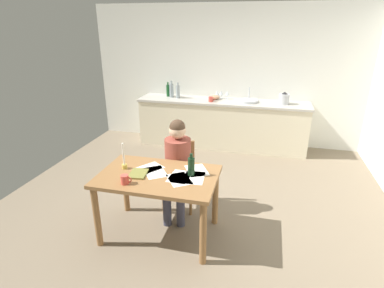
# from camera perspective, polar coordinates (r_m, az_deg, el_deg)

# --- Properties ---
(ground_plane) EXTENTS (5.20, 5.20, 0.04)m
(ground_plane) POSITION_cam_1_polar(r_m,az_deg,el_deg) (4.16, 0.45, -11.60)
(ground_plane) COLOR #7A6B56
(wall_back) EXTENTS (5.20, 0.12, 2.60)m
(wall_back) POSITION_cam_1_polar(r_m,az_deg,el_deg) (6.12, 6.33, 12.39)
(wall_back) COLOR silver
(wall_back) RESTS_ON ground
(kitchen_counter) EXTENTS (3.18, 0.64, 0.90)m
(kitchen_counter) POSITION_cam_1_polar(r_m,az_deg,el_deg) (5.97, 5.52, 3.81)
(kitchen_counter) COLOR beige
(kitchen_counter) RESTS_ON ground
(dining_table) EXTENTS (1.26, 0.81, 0.75)m
(dining_table) POSITION_cam_1_polar(r_m,az_deg,el_deg) (3.36, -6.25, -7.42)
(dining_table) COLOR olive
(dining_table) RESTS_ON ground
(chair_at_table) EXTENTS (0.45, 0.45, 0.86)m
(chair_at_table) POSITION_cam_1_polar(r_m,az_deg,el_deg) (3.96, -2.34, -5.11)
(chair_at_table) COLOR olive
(chair_at_table) RESTS_ON ground
(person_seated) EXTENTS (0.38, 0.62, 1.19)m
(person_seated) POSITION_cam_1_polar(r_m,az_deg,el_deg) (3.74, -2.76, -3.36)
(person_seated) COLOR brown
(person_seated) RESTS_ON ground
(coffee_mug) EXTENTS (0.12, 0.08, 0.09)m
(coffee_mug) POSITION_cam_1_polar(r_m,az_deg,el_deg) (3.17, -12.28, -6.42)
(coffee_mug) COLOR #D84C3F
(coffee_mug) RESTS_ON dining_table
(candlestick) EXTENTS (0.06, 0.06, 0.30)m
(candlestick) POSITION_cam_1_polar(r_m,az_deg,el_deg) (3.47, -12.44, -3.16)
(candlestick) COLOR gold
(candlestick) RESTS_ON dining_table
(book_magazine) EXTENTS (0.20, 0.25, 0.02)m
(book_magazine) POSITION_cam_1_polar(r_m,az_deg,el_deg) (3.34, -9.90, -5.42)
(book_magazine) COLOR olive
(book_magazine) RESTS_ON dining_table
(paper_letter) EXTENTS (0.34, 0.36, 0.00)m
(paper_letter) POSITION_cam_1_polar(r_m,az_deg,el_deg) (3.46, -7.96, -4.45)
(paper_letter) COLOR white
(paper_letter) RESTS_ON dining_table
(paper_bill) EXTENTS (0.23, 0.31, 0.00)m
(paper_bill) POSITION_cam_1_polar(r_m,az_deg,el_deg) (3.23, 0.38, -6.23)
(paper_bill) COLOR white
(paper_bill) RESTS_ON dining_table
(paper_envelope) EXTENTS (0.34, 0.36, 0.00)m
(paper_envelope) POSITION_cam_1_polar(r_m,az_deg,el_deg) (3.20, -2.32, -6.53)
(paper_envelope) COLOR white
(paper_envelope) RESTS_ON dining_table
(paper_receipt) EXTENTS (0.34, 0.36, 0.00)m
(paper_receipt) POSITION_cam_1_polar(r_m,az_deg,el_deg) (3.36, -6.83, -5.19)
(paper_receipt) COLOR white
(paper_receipt) RESTS_ON dining_table
(paper_notice) EXTENTS (0.33, 0.36, 0.00)m
(paper_notice) POSITION_cam_1_polar(r_m,az_deg,el_deg) (3.38, 0.89, -4.88)
(paper_notice) COLOR white
(paper_notice) RESTS_ON dining_table
(paper_flyer) EXTENTS (0.23, 0.31, 0.00)m
(paper_flyer) POSITION_cam_1_polar(r_m,az_deg,el_deg) (3.25, -2.28, -6.04)
(paper_flyer) COLOR white
(paper_flyer) RESTS_ON dining_table
(wine_bottle_on_table) EXTENTS (0.07, 0.07, 0.25)m
(wine_bottle_on_table) POSITION_cam_1_polar(r_m,az_deg,el_deg) (3.23, -0.14, -4.13)
(wine_bottle_on_table) COLOR black
(wine_bottle_on_table) RESTS_ON dining_table
(sink_unit) EXTENTS (0.36, 0.36, 0.24)m
(sink_unit) POSITION_cam_1_polar(r_m,az_deg,el_deg) (5.80, 10.33, 7.88)
(sink_unit) COLOR #B2B7BC
(sink_unit) RESTS_ON kitchen_counter
(bottle_oil) EXTENTS (0.07, 0.07, 0.28)m
(bottle_oil) POSITION_cam_1_polar(r_m,az_deg,el_deg) (6.16, -4.45, 9.85)
(bottle_oil) COLOR #194C23
(bottle_oil) RESTS_ON kitchen_counter
(bottle_vinegar) EXTENTS (0.08, 0.08, 0.32)m
(bottle_vinegar) POSITION_cam_1_polar(r_m,az_deg,el_deg) (6.08, -3.81, 9.86)
(bottle_vinegar) COLOR #8C999E
(bottle_vinegar) RESTS_ON kitchen_counter
(bottle_wine_red) EXTENTS (0.07, 0.07, 0.30)m
(bottle_wine_red) POSITION_cam_1_polar(r_m,az_deg,el_deg) (6.00, -2.61, 9.66)
(bottle_wine_red) COLOR #8C999E
(bottle_wine_red) RESTS_ON kitchen_counter
(mixing_bowl) EXTENTS (0.18, 0.18, 0.08)m
(mixing_bowl) POSITION_cam_1_polar(r_m,az_deg,el_deg) (5.92, 4.25, 8.61)
(mixing_bowl) COLOR tan
(mixing_bowl) RESTS_ON kitchen_counter
(stovetop_kettle) EXTENTS (0.18, 0.18, 0.22)m
(stovetop_kettle) POSITION_cam_1_polar(r_m,az_deg,el_deg) (5.78, 16.66, 8.04)
(stovetop_kettle) COLOR #B7BABF
(stovetop_kettle) RESTS_ON kitchen_counter
(wine_glass_near_sink) EXTENTS (0.07, 0.07, 0.15)m
(wine_glass_near_sink) POSITION_cam_1_polar(r_m,az_deg,el_deg) (5.96, 6.53, 9.29)
(wine_glass_near_sink) COLOR silver
(wine_glass_near_sink) RESTS_ON kitchen_counter
(wine_glass_by_kettle) EXTENTS (0.07, 0.07, 0.15)m
(wine_glass_by_kettle) POSITION_cam_1_polar(r_m,az_deg,el_deg) (5.98, 5.42, 9.36)
(wine_glass_by_kettle) COLOR silver
(wine_glass_by_kettle) RESTS_ON kitchen_counter
(wine_glass_back_left) EXTENTS (0.07, 0.07, 0.15)m
(wine_glass_back_left) POSITION_cam_1_polar(r_m,az_deg,el_deg) (5.99, 4.67, 9.41)
(wine_glass_back_left) COLOR silver
(wine_glass_back_left) RESTS_ON kitchen_counter
(teacup_on_counter) EXTENTS (0.12, 0.08, 0.10)m
(teacup_on_counter) POSITION_cam_1_polar(r_m,az_deg,el_deg) (5.72, 3.50, 8.26)
(teacup_on_counter) COLOR #D84C3F
(teacup_on_counter) RESTS_ON kitchen_counter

